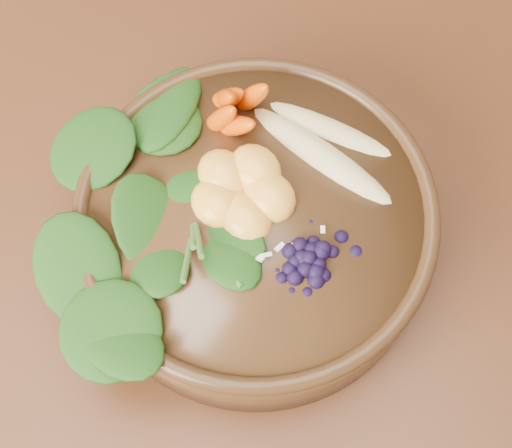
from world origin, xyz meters
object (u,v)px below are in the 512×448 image
object	(u,v)px
dining_table	(105,239)
banana_halves	(327,133)
mandarin_cluster	(242,184)
blueberry_pile	(315,248)
carrot_cluster	(234,82)
stoneware_bowl	(256,229)
kale_heap	(160,183)

from	to	relation	value
dining_table	banana_halves	world-z (taller)	banana_halves
mandarin_cluster	blueberry_pile	bearing A→B (deg)	-80.06
carrot_cluster	stoneware_bowl	bearing A→B (deg)	-123.69
stoneware_bowl	banana_halves	world-z (taller)	banana_halves
banana_halves	blueberry_pile	bearing A→B (deg)	-141.51
carrot_cluster	dining_table	bearing A→B (deg)	154.49
banana_halves	blueberry_pile	world-z (taller)	blueberry_pile
dining_table	stoneware_bowl	size ratio (longest dim) A/B	5.39
mandarin_cluster	carrot_cluster	bearing A→B (deg)	59.40
kale_heap	mandarin_cluster	bearing A→B (deg)	-32.58
carrot_cluster	mandarin_cluster	xyz separation A→B (m)	(-0.04, -0.07, -0.02)
dining_table	kale_heap	distance (m)	0.22
dining_table	carrot_cluster	xyz separation A→B (m)	(0.14, -0.04, 0.21)
dining_table	banana_halves	bearing A→B (deg)	-30.74
banana_halves	stoneware_bowl	bearing A→B (deg)	-177.26
carrot_cluster	mandarin_cluster	size ratio (longest dim) A/B	0.87
kale_heap	mandarin_cluster	size ratio (longest dim) A/B	2.07
carrot_cluster	banana_halves	bearing A→B (deg)	-66.94
stoneware_bowl	mandarin_cluster	xyz separation A→B (m)	(-0.00, 0.02, 0.06)
mandarin_cluster	blueberry_pile	size ratio (longest dim) A/B	0.69
stoneware_bowl	carrot_cluster	distance (m)	0.13
stoneware_bowl	banana_halves	bearing A→B (deg)	11.94
stoneware_bowl	carrot_cluster	bearing A→B (deg)	65.51
dining_table	mandarin_cluster	bearing A→B (deg)	-47.07
dining_table	banana_halves	xyz separation A→B (m)	(0.19, -0.11, 0.19)
stoneware_bowl	carrot_cluster	xyz separation A→B (m)	(0.04, 0.09, 0.08)
kale_heap	dining_table	bearing A→B (deg)	122.64
kale_heap	blueberry_pile	bearing A→B (deg)	-59.00
stoneware_bowl	kale_heap	world-z (taller)	kale_heap
kale_heap	banana_halves	bearing A→B (deg)	-14.35
stoneware_bowl	blueberry_pile	size ratio (longest dim) A/B	2.16
kale_heap	blueberry_pile	world-z (taller)	kale_heap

